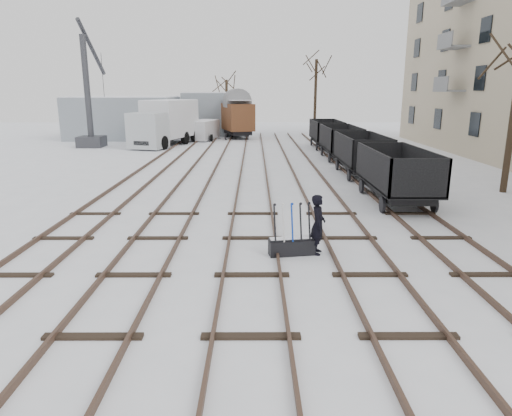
{
  "coord_description": "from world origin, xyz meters",
  "views": [
    {
      "loc": [
        0.08,
        -10.78,
        4.54
      ],
      "look_at": [
        0.11,
        2.28,
        1.2
      ],
      "focal_mm": 32.0,
      "sensor_mm": 36.0,
      "label": 1
    }
  ],
  "objects_px": {
    "box_van_wagon": "(237,116)",
    "crane": "(90,115)",
    "ground_frame": "(292,245)",
    "freight_wagon_a": "(396,182)",
    "worker": "(318,224)",
    "panel_van": "(204,130)",
    "lorry": "(166,122)"
  },
  "relations": [
    {
      "from": "box_van_wagon",
      "to": "crane",
      "type": "relative_size",
      "value": 0.54
    },
    {
      "from": "ground_frame",
      "to": "freight_wagon_a",
      "type": "height_order",
      "value": "freight_wagon_a"
    },
    {
      "from": "crane",
      "to": "worker",
      "type": "bearing_deg",
      "value": -59.91
    },
    {
      "from": "panel_van",
      "to": "crane",
      "type": "distance_m",
      "value": 10.5
    },
    {
      "from": "lorry",
      "to": "ground_frame",
      "type": "bearing_deg",
      "value": -55.53
    },
    {
      "from": "worker",
      "to": "box_van_wagon",
      "type": "height_order",
      "value": "box_van_wagon"
    },
    {
      "from": "crane",
      "to": "lorry",
      "type": "bearing_deg",
      "value": 8.08
    },
    {
      "from": "worker",
      "to": "lorry",
      "type": "relative_size",
      "value": 0.2
    },
    {
      "from": "freight_wagon_a",
      "to": "worker",
      "type": "bearing_deg",
      "value": -123.08
    },
    {
      "from": "panel_van",
      "to": "crane",
      "type": "height_order",
      "value": "crane"
    },
    {
      "from": "ground_frame",
      "to": "lorry",
      "type": "height_order",
      "value": "lorry"
    },
    {
      "from": "freight_wagon_a",
      "to": "crane",
      "type": "height_order",
      "value": "crane"
    },
    {
      "from": "freight_wagon_a",
      "to": "lorry",
      "type": "relative_size",
      "value": 0.62
    },
    {
      "from": "worker",
      "to": "panel_van",
      "type": "bearing_deg",
      "value": 21.89
    },
    {
      "from": "freight_wagon_a",
      "to": "crane",
      "type": "distance_m",
      "value": 28.24
    },
    {
      "from": "ground_frame",
      "to": "lorry",
      "type": "xyz_separation_m",
      "value": [
        -8.72,
        27.48,
        1.7
      ]
    },
    {
      "from": "panel_van",
      "to": "crane",
      "type": "bearing_deg",
      "value": -134.78
    },
    {
      "from": "worker",
      "to": "panel_van",
      "type": "relative_size",
      "value": 0.38
    },
    {
      "from": "lorry",
      "to": "panel_van",
      "type": "distance_m",
      "value": 5.33
    },
    {
      "from": "ground_frame",
      "to": "worker",
      "type": "bearing_deg",
      "value": -2.06
    },
    {
      "from": "ground_frame",
      "to": "worker",
      "type": "height_order",
      "value": "worker"
    },
    {
      "from": "panel_van",
      "to": "box_van_wagon",
      "type": "bearing_deg",
      "value": 44.26
    },
    {
      "from": "freight_wagon_a",
      "to": "lorry",
      "type": "bearing_deg",
      "value": 122.84
    },
    {
      "from": "freight_wagon_a",
      "to": "lorry",
      "type": "xyz_separation_m",
      "value": [
        -13.59,
        21.06,
        1.13
      ]
    },
    {
      "from": "ground_frame",
      "to": "box_van_wagon",
      "type": "bearing_deg",
      "value": 85.07
    },
    {
      "from": "lorry",
      "to": "worker",
      "type": "bearing_deg",
      "value": -54.05
    },
    {
      "from": "worker",
      "to": "crane",
      "type": "height_order",
      "value": "crane"
    },
    {
      "from": "lorry",
      "to": "crane",
      "type": "relative_size",
      "value": 0.87
    },
    {
      "from": "worker",
      "to": "freight_wagon_a",
      "type": "height_order",
      "value": "freight_wagon_a"
    },
    {
      "from": "lorry",
      "to": "box_van_wagon",
      "type": "bearing_deg",
      "value": 63.6
    },
    {
      "from": "box_van_wagon",
      "to": "freight_wagon_a",
      "type": "bearing_deg",
      "value": -90.58
    },
    {
      "from": "ground_frame",
      "to": "worker",
      "type": "xyz_separation_m",
      "value": [
        0.75,
        0.1,
        0.58
      ]
    }
  ]
}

